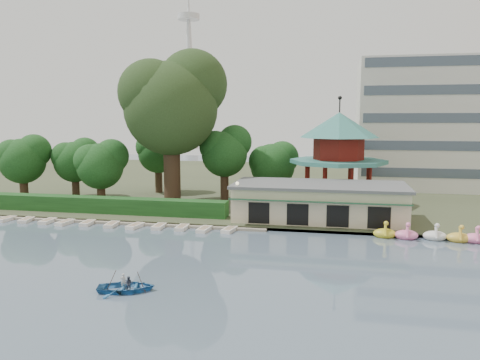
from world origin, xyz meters
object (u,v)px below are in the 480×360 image
(boathouse, at_px, (319,201))
(pavilion, at_px, (339,149))
(big_tree, at_px, (172,101))
(dock, at_px, (113,222))
(rowboat_with_passengers, at_px, (126,283))

(boathouse, relative_size, pavilion, 1.38)
(big_tree, bearing_deg, pavilion, 10.36)
(dock, bearing_deg, rowboat_with_passengers, -61.06)
(dock, xyz_separation_m, pavilion, (24.00, 14.80, 7.36))
(pavilion, relative_size, rowboat_with_passengers, 2.23)
(boathouse, bearing_deg, pavilion, 78.72)
(dock, distance_m, boathouse, 22.62)
(rowboat_with_passengers, bearing_deg, big_tree, 103.56)
(rowboat_with_passengers, bearing_deg, pavilion, 67.74)
(boathouse, xyz_separation_m, rowboat_with_passengers, (-11.69, -23.42, -1.83))
(boathouse, bearing_deg, rowboat_with_passengers, -116.53)
(big_tree, relative_size, rowboat_with_passengers, 3.27)
(pavilion, relative_size, big_tree, 0.68)
(pavilion, height_order, big_tree, big_tree)
(dock, bearing_deg, pavilion, 31.66)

